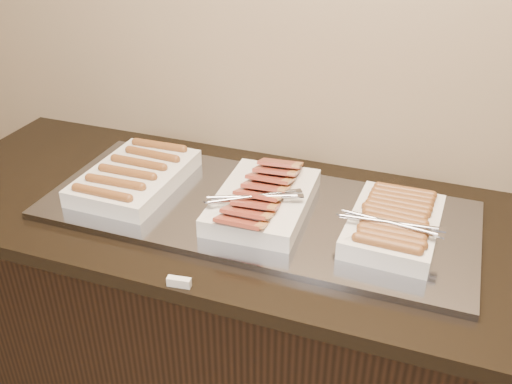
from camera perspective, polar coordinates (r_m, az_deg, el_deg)
counter at (r=1.89m, az=0.05°, el=-13.71°), size 2.06×0.76×0.90m
warming_tray at (r=1.61m, az=0.02°, el=-1.85°), size 1.20×0.50×0.02m
dish_left at (r=1.74m, az=-11.98°, el=1.58°), size 0.26×0.38×0.07m
dish_center at (r=1.57m, az=0.65°, el=-0.72°), size 0.27×0.39×0.09m
dish_right at (r=1.51m, az=13.63°, el=-3.04°), size 0.26×0.34×0.08m
label_holder at (r=1.36m, az=-7.70°, el=-8.92°), size 0.06×0.02×0.02m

